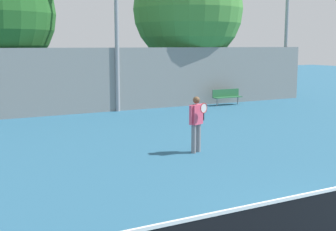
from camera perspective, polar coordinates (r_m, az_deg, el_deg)
The scene contains 4 objects.
tennis_player at distance 13.96m, azimuth 3.48°, elevation -0.63°, with size 0.59×0.49×1.69m.
bench_courtside_far at distance 25.29m, azimuth 7.17°, elevation 2.45°, with size 1.70×0.40×0.84m.
back_fence at distance 22.16m, azimuth -11.01°, elevation 4.14°, with size 27.50×0.06×3.07m.
tree_green_broad at distance 27.31m, azimuth 2.45°, elevation 12.81°, with size 6.27×6.27×8.34m.
Camera 1 is at (-6.79, -4.84, 3.22)m, focal length 50.00 mm.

